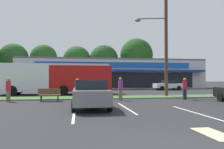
% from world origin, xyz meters
% --- Properties ---
extents(grass_median, '(56.00, 2.20, 0.12)m').
position_xyz_m(grass_median, '(0.00, 14.00, 0.06)').
color(grass_median, '#386B28').
rests_on(grass_median, ground_plane).
extents(curb_lip, '(56.00, 0.24, 0.12)m').
position_xyz_m(curb_lip, '(0.00, 12.78, 0.06)').
color(curb_lip, gray).
rests_on(curb_lip, ground_plane).
extents(parking_stripe_0, '(0.12, 4.80, 0.01)m').
position_xyz_m(parking_stripe_0, '(-2.50, 5.94, 0.00)').
color(parking_stripe_0, silver).
rests_on(parking_stripe_0, ground_plane).
extents(parking_stripe_1, '(0.12, 4.80, 0.01)m').
position_xyz_m(parking_stripe_1, '(0.41, 7.51, 0.00)').
color(parking_stripe_1, silver).
rests_on(parking_stripe_1, ground_plane).
extents(parking_stripe_2, '(0.12, 4.80, 0.01)m').
position_xyz_m(parking_stripe_2, '(3.38, 5.33, 0.00)').
color(parking_stripe_2, silver).
rests_on(parking_stripe_2, ground_plane).
extents(lot_arrow, '(0.70, 1.60, 0.01)m').
position_xyz_m(lot_arrow, '(1.78, 1.46, 0.00)').
color(lot_arrow, beige).
rests_on(lot_arrow, ground_plane).
extents(storefront_building, '(31.87, 13.43, 5.13)m').
position_xyz_m(storefront_building, '(3.75, 36.04, 2.57)').
color(storefront_building, beige).
rests_on(storefront_building, ground_plane).
extents(tree_left, '(5.99, 5.99, 9.15)m').
position_xyz_m(tree_left, '(-15.87, 43.63, 6.14)').
color(tree_left, '#473323').
rests_on(tree_left, ground_plane).
extents(tree_mid_left, '(5.79, 5.79, 9.21)m').
position_xyz_m(tree_mid_left, '(-9.87, 44.51, 6.30)').
color(tree_mid_left, '#473323').
rests_on(tree_mid_left, ground_plane).
extents(tree_mid, '(6.50, 6.50, 9.43)m').
position_xyz_m(tree_mid, '(-2.67, 47.10, 6.17)').
color(tree_mid, '#473323').
rests_on(tree_mid, ground_plane).
extents(tree_mid_right, '(6.84, 6.84, 9.74)m').
position_xyz_m(tree_mid_right, '(3.70, 46.52, 6.31)').
color(tree_mid_right, '#473323').
rests_on(tree_mid_right, ground_plane).
extents(tree_right, '(7.89, 7.89, 11.43)m').
position_xyz_m(tree_right, '(11.60, 46.03, 7.48)').
color(tree_right, '#473323').
rests_on(tree_right, ground_plane).
extents(utility_pole, '(3.16, 2.36, 10.09)m').
position_xyz_m(utility_pole, '(5.53, 14.21, 5.39)').
color(utility_pole, '#4C3826').
rests_on(utility_pole, ground_plane).
extents(city_bus, '(11.73, 2.66, 3.25)m').
position_xyz_m(city_bus, '(-4.67, 19.11, 1.76)').
color(city_bus, '#B71414').
rests_on(city_bus, ground_plane).
extents(bus_stop_bench, '(1.60, 0.45, 0.95)m').
position_xyz_m(bus_stop_bench, '(-4.41, 11.97, 0.50)').
color(bus_stop_bench, brown).
rests_on(bus_stop_bench, ground_plane).
extents(car_1, '(2.02, 4.57, 1.60)m').
position_xyz_m(car_1, '(-1.62, 7.71, 0.82)').
color(car_1, slate).
rests_on(car_1, ground_plane).
extents(car_2, '(4.47, 1.98, 1.37)m').
position_xyz_m(car_2, '(-2.63, 26.19, 0.72)').
color(car_2, maroon).
rests_on(car_2, ground_plane).
extents(car_4, '(4.15, 1.96, 1.42)m').
position_xyz_m(car_4, '(10.96, 25.91, 0.74)').
color(car_4, silver).
rests_on(car_4, ground_plane).
extents(pedestrian_near_bench, '(0.35, 0.35, 1.74)m').
position_xyz_m(pedestrian_near_bench, '(6.15, 11.65, 0.87)').
color(pedestrian_near_bench, '#1E2338').
rests_on(pedestrian_near_bench, ground_plane).
extents(pedestrian_by_pole, '(0.35, 0.35, 1.74)m').
position_xyz_m(pedestrian_by_pole, '(-7.36, 12.17, 0.88)').
color(pedestrian_by_pole, '#726651').
rests_on(pedestrian_by_pole, ground_plane).
extents(pedestrian_mid, '(0.36, 0.36, 1.78)m').
position_xyz_m(pedestrian_mid, '(0.89, 11.66, 0.90)').
color(pedestrian_mid, '#726651').
rests_on(pedestrian_mid, ground_plane).
extents(pedestrian_far, '(0.34, 0.34, 1.69)m').
position_xyz_m(pedestrian_far, '(-2.38, 11.63, 0.85)').
color(pedestrian_far, '#47423D').
rests_on(pedestrian_far, ground_plane).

